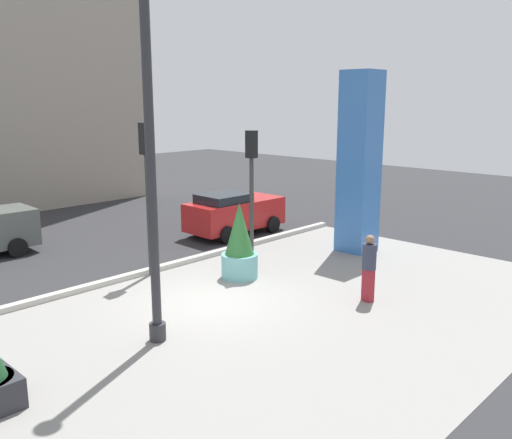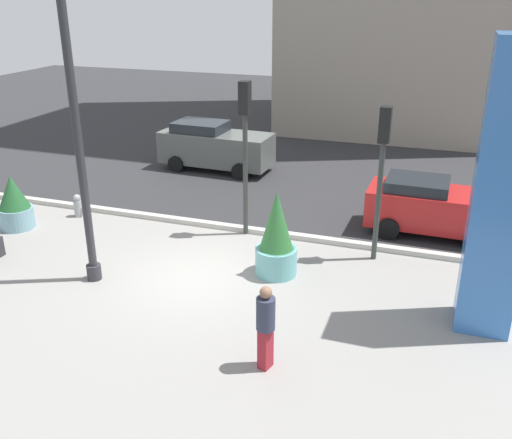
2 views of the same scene
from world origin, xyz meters
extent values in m
plane|color=#2D2D30|center=(0.00, 4.00, 0.00)|extent=(60.00, 60.00, 0.00)
cube|color=gray|center=(0.00, -2.00, 0.00)|extent=(18.00, 10.00, 0.02)
cube|color=#B7B2A8|center=(0.00, 3.12, 0.08)|extent=(18.00, 0.24, 0.16)
cylinder|color=#2D2D33|center=(-2.37, -0.91, 0.20)|extent=(0.36, 0.36, 0.40)
cylinder|color=#2D2D33|center=(-2.37, -0.91, 3.61)|extent=(0.20, 0.20, 7.22)
cube|color=#3870BC|center=(6.76, 0.06, 3.03)|extent=(1.10, 1.10, 6.06)
cylinder|color=#6BB2B2|center=(1.86, 0.85, 0.36)|extent=(1.06, 1.06, 0.73)
cylinder|color=#382819|center=(1.86, 0.85, 0.71)|extent=(0.98, 0.98, 0.04)
cone|color=#2D6B33|center=(1.86, 0.85, 1.48)|extent=(0.84, 0.84, 1.51)
cylinder|color=#333833|center=(4.11, 2.53, 1.62)|extent=(0.14, 0.14, 3.23)
cube|color=black|center=(4.11, 2.53, 3.68)|extent=(0.28, 0.32, 0.90)
sphere|color=yellow|center=(4.11, 2.70, 3.41)|extent=(0.18, 0.18, 0.18)
cylinder|color=#333833|center=(0.27, 2.99, 1.79)|extent=(0.14, 0.14, 3.58)
cube|color=black|center=(0.27, 2.99, 4.03)|extent=(0.28, 0.32, 0.90)
sphere|color=green|center=(0.27, 3.16, 4.03)|extent=(0.18, 0.18, 0.18)
cylinder|color=black|center=(-1.68, 7.76, 0.32)|extent=(0.65, 0.25, 0.64)
cube|color=red|center=(5.55, 4.82, 0.80)|extent=(3.97, 1.80, 1.06)
cube|color=#1E2328|center=(4.96, 4.83, 1.49)|extent=(1.80, 1.54, 0.32)
cylinder|color=black|center=(6.79, 5.65, 0.32)|extent=(0.64, 0.23, 0.64)
cylinder|color=black|center=(6.75, 3.94, 0.32)|extent=(0.64, 0.23, 0.64)
cylinder|color=black|center=(4.35, 5.70, 0.32)|extent=(0.64, 0.23, 0.64)
cylinder|color=black|center=(4.31, 4.00, 0.32)|extent=(0.64, 0.23, 0.64)
cube|color=maroon|center=(2.80, -2.91, 0.44)|extent=(0.26, 0.32, 0.88)
cylinder|color=#33384C|center=(2.80, -2.91, 1.20)|extent=(0.44, 0.44, 0.66)
sphere|color=#8C664C|center=(2.80, -2.91, 1.65)|extent=(0.24, 0.24, 0.24)
camera|label=1|loc=(-8.88, -10.05, 5.10)|focal=38.35mm
camera|label=2|loc=(5.57, -11.55, 6.84)|focal=39.79mm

